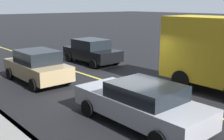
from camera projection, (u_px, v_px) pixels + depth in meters
ground at (129, 89)px, 12.76m from camera, size 200.00×200.00×0.00m
curb_edge at (8, 119)px, 9.16m from camera, size 80.00×0.16×0.15m
lane_stripe_center at (129, 88)px, 12.75m from camera, size 80.00×0.16×0.01m
car_silver at (141, 103)px, 8.83m from camera, size 4.72×2.01×1.41m
car_tan at (37, 66)px, 13.68m from camera, size 4.14×1.96×1.61m
car_black at (92, 51)px, 18.08m from camera, size 4.15×2.03×1.58m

